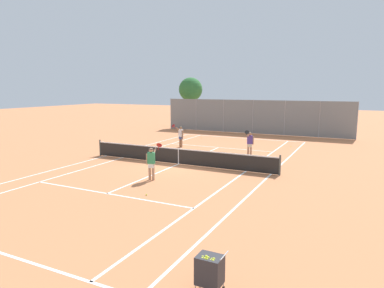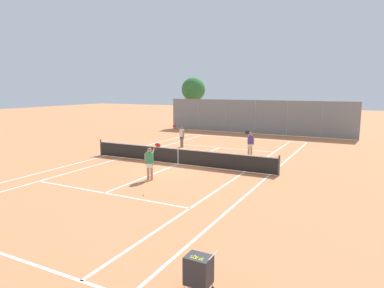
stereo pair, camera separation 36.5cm
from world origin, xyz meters
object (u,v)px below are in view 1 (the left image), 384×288
loose_tennis_ball_0 (268,152)px  loose_tennis_ball_2 (146,195)px  tennis_net (178,156)px  player_far_left (181,135)px  player_near_side (151,161)px  ball_cart (210,270)px  tree_behind_left (191,90)px  loose_tennis_ball_3 (147,149)px  loose_tennis_ball_4 (202,138)px  player_far_right (250,142)px  loose_tennis_ball_1 (291,147)px

loose_tennis_ball_0 → loose_tennis_ball_2: size_ratio=1.00×
tennis_net → player_far_left: (-2.64, 5.21, 0.42)m
player_near_side → player_far_left: (-3.15, 8.91, 0.00)m
ball_cart → tree_behind_left: tree_behind_left is taller
tennis_net → loose_tennis_ball_3: (-4.45, 3.33, -0.48)m
loose_tennis_ball_4 → loose_tennis_ball_0: bearing=-30.4°
ball_cart → tree_behind_left: 32.76m
player_far_right → loose_tennis_ball_3: size_ratio=26.88×
player_near_side → loose_tennis_ball_3: size_ratio=26.88×
player_near_side → loose_tennis_ball_1: bearing=71.1°
player_near_side → loose_tennis_ball_4: size_ratio=26.88×
player_far_right → loose_tennis_ball_2: bearing=-97.9°
player_far_left → loose_tennis_ball_3: player_far_left is taller
ball_cart → tree_behind_left: bearing=117.2°
tennis_net → loose_tennis_ball_3: 5.58m
loose_tennis_ball_0 → loose_tennis_ball_2: 12.09m
ball_cart → player_far_right: player_far_right is taller
player_far_left → loose_tennis_ball_0: player_far_left is taller
player_near_side → loose_tennis_ball_0: (3.37, 9.69, -0.89)m
loose_tennis_ball_0 → tree_behind_left: bearing=135.1°
loose_tennis_ball_4 → loose_tennis_ball_3: bearing=-101.2°
player_far_left → loose_tennis_ball_4: player_far_left is taller
loose_tennis_ball_2 → player_near_side: bearing=117.6°
tennis_net → ball_cart: 12.95m
loose_tennis_ball_1 → loose_tennis_ball_4: 8.05m
player_far_left → player_near_side: bearing=-70.5°
player_far_right → loose_tennis_ball_2: (-1.41, -10.09, -0.89)m
loose_tennis_ball_0 → loose_tennis_ball_2: bearing=-100.6°
player_near_side → loose_tennis_ball_4: player_near_side is taller
tennis_net → ball_cart: size_ratio=12.47×
loose_tennis_ball_4 → tree_behind_left: 10.18m
player_near_side → loose_tennis_ball_0: size_ratio=26.88×
player_far_left → loose_tennis_ball_2: bearing=-68.8°
ball_cart → player_near_side: bearing=130.5°
player_far_left → loose_tennis_ball_0: 6.63m
ball_cart → player_far_left: player_far_left is taller
player_near_side → tree_behind_left: size_ratio=0.31×
player_far_left → loose_tennis_ball_0: size_ratio=26.88×
tennis_net → loose_tennis_ball_0: tennis_net is taller
tennis_net → player_far_right: size_ratio=6.76×
loose_tennis_ball_4 → player_far_left: bearing=-84.5°
loose_tennis_ball_1 → loose_tennis_ball_3: size_ratio=1.00×
player_far_right → loose_tennis_ball_1: player_far_right is taller
player_near_side → player_far_right: size_ratio=1.00×
tennis_net → tree_behind_left: 20.01m
player_far_right → loose_tennis_ball_0: size_ratio=26.88×
player_far_right → loose_tennis_ball_0: 2.16m
player_near_side → loose_tennis_ball_0: 10.30m
player_far_right → tree_behind_left: size_ratio=0.31×
ball_cart → player_far_left: bearing=120.1°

